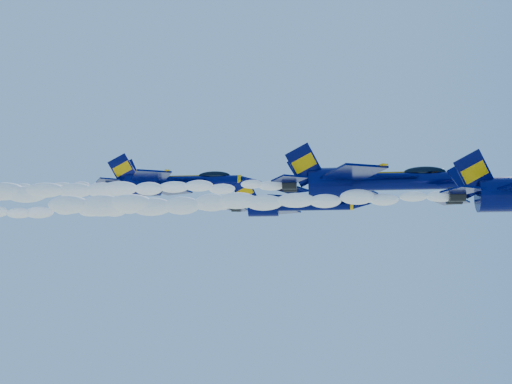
{
  "coord_description": "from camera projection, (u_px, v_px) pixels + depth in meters",
  "views": [
    {
      "loc": [
        3.27,
        -70.79,
        140.25
      ],
      "look_at": [
        -3.87,
        0.96,
        153.67
      ],
      "focal_mm": 50.0,
      "sensor_mm": 36.0,
      "label": 1
    }
  ],
  "objects": [
    {
      "name": "smoke_trail_jet_lead",
      "position": [
        246.0,
        202.0,
        63.69
      ],
      "size": [
        35.66,
        2.05,
        1.84
      ],
      "primitive_type": "ellipsoid",
      "color": "white"
    },
    {
      "name": "jet_fourth",
      "position": [
        174.0,
        182.0,
        84.03
      ],
      "size": [
        18.44,
        15.13,
        6.85
      ],
      "color": "#01043B"
    },
    {
      "name": "jet_second",
      "position": [
        371.0,
        181.0,
        68.87
      ],
      "size": [
        19.81,
        16.25,
        7.36
      ],
      "color": "#01043B"
    },
    {
      "name": "smoke_trail_jet_second",
      "position": [
        106.0,
        190.0,
        71.35
      ],
      "size": [
        35.66,
        2.05,
        1.84
      ],
      "primitive_type": "ellipsoid",
      "color": "white"
    },
    {
      "name": "smoke_trail_jet_third",
      "position": [
        72.0,
        211.0,
        78.65
      ],
      "size": [
        35.66,
        1.56,
        1.41
      ],
      "primitive_type": "ellipsoid",
      "color": "white"
    },
    {
      "name": "jet_third",
      "position": [
        291.0,
        204.0,
        76.36
      ],
      "size": [
        15.1,
        12.39,
        5.61
      ],
      "color": "#01043B"
    }
  ]
}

